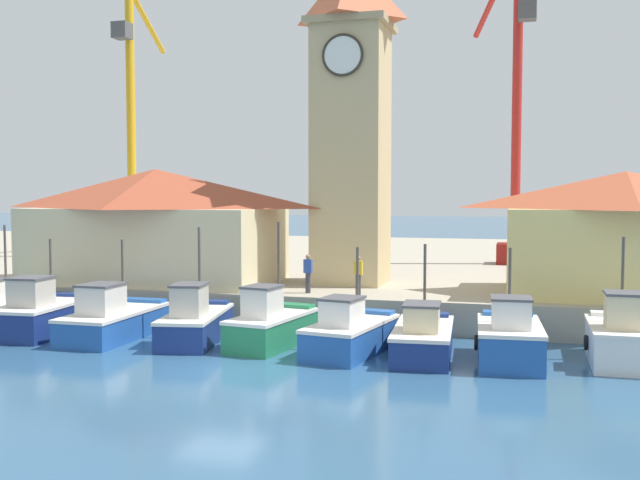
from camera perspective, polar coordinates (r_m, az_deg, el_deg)
ground_plane at (r=23.78m, az=-7.63°, el=-9.82°), size 300.00×300.00×0.00m
quay_wharf at (r=49.60m, az=4.91°, el=-1.98°), size 120.00×40.00×1.32m
fishing_boat_left_outer at (r=31.16m, az=-20.38°, el=-5.31°), size 2.42×4.73×3.69m
fishing_boat_left_inner at (r=29.49m, az=-15.48°, el=-5.86°), size 2.25×5.17×3.71m
fishing_boat_mid_left at (r=28.15m, az=-9.50°, el=-6.17°), size 2.64×5.09×4.21m
fishing_boat_center at (r=27.04m, az=-3.73°, el=-6.49°), size 2.42×4.45×4.46m
fishing_boat_mid_right at (r=25.83m, az=2.32°, el=-7.11°), size 2.68×4.79×3.62m
fishing_boat_right_inner at (r=25.55m, az=7.86°, el=-7.35°), size 2.25×4.96×3.76m
fishing_boat_right_outer at (r=25.14m, az=14.25°, el=-7.32°), size 2.30×4.26×3.71m
fishing_boat_far_right at (r=26.19m, az=22.09°, el=-6.97°), size 2.24×4.14×4.08m
clock_tower at (r=34.62m, az=2.39°, el=9.61°), size 3.65×3.65×16.36m
warehouse_left at (r=36.24m, az=-12.39°, el=1.21°), size 11.56×6.74×5.29m
warehouse_right at (r=32.74m, az=22.23°, el=0.55°), size 9.52×6.54×5.06m
port_crane_near at (r=50.32m, az=-14.10°, el=6.19°), size 2.22×8.38×17.37m
port_crane_far at (r=45.38m, az=14.62°, el=6.68°), size 4.02×7.75×18.74m
dock_worker_near_tower at (r=30.59m, az=2.93°, el=-2.65°), size 0.34×0.22×1.62m
dock_worker_along_quay at (r=31.18m, az=-0.92°, el=-2.52°), size 0.34×0.22×1.62m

